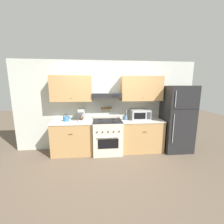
{
  "coord_description": "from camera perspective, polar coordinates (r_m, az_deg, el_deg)",
  "views": [
    {
      "loc": [
        -0.23,
        -3.37,
        1.81
      ],
      "look_at": [
        0.13,
        0.26,
        1.15
      ],
      "focal_mm": 22.0,
      "sensor_mm": 36.0,
      "label": 1
    }
  ],
  "objects": [
    {
      "name": "utensil_crock",
      "position": [
        3.9,
        5.66,
        -2.22
      ],
      "size": [
        0.12,
        0.12,
        0.28
      ],
      "color": "slate",
      "rests_on": "counter_right"
    },
    {
      "name": "stove_range",
      "position": [
        3.89,
        -1.91,
        -10.08
      ],
      "size": [
        0.78,
        0.69,
        0.99
      ],
      "color": "beige",
      "rests_on": "ground_plane"
    },
    {
      "name": "microwave",
      "position": [
        4.01,
        11.61,
        -1.06
      ],
      "size": [
        0.53,
        0.37,
        0.27
      ],
      "color": "#ADAFB5",
      "rests_on": "counter_right"
    },
    {
      "name": "ground_plane",
      "position": [
        3.83,
        -1.58,
        -18.0
      ],
      "size": [
        16.0,
        16.0,
        0.0
      ],
      "primitive_type": "plane",
      "color": "brown"
    },
    {
      "name": "refrigerator",
      "position": [
        4.34,
        25.3,
        -2.54
      ],
      "size": [
        0.77,
        0.72,
        1.85
      ],
      "color": "#232326",
      "rests_on": "ground_plane"
    },
    {
      "name": "coffee_maker",
      "position": [
        3.87,
        -12.51,
        -1.09
      ],
      "size": [
        0.17,
        0.24,
        0.32
      ],
      "color": "#ADAFB5",
      "rests_on": "counter_left"
    },
    {
      "name": "wall_back",
      "position": [
        3.97,
        -2.04,
        4.85
      ],
      "size": [
        5.2,
        0.46,
        2.55
      ],
      "color": "silver",
      "rests_on": "ground_plane"
    },
    {
      "name": "counter_left",
      "position": [
        3.99,
        -15.8,
        -10.08
      ],
      "size": [
        1.1,
        0.62,
        0.9
      ],
      "color": "tan",
      "rests_on": "ground_plane"
    },
    {
      "name": "tea_kettle",
      "position": [
        3.93,
        -18.51,
        -2.54
      ],
      "size": [
        0.21,
        0.16,
        0.2
      ],
      "color": "teal",
      "rests_on": "counter_left"
    },
    {
      "name": "counter_right",
      "position": [
        4.11,
        12.04,
        -9.32
      ],
      "size": [
        1.18,
        0.62,
        0.9
      ],
      "color": "tan",
      "rests_on": "ground_plane"
    }
  ]
}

